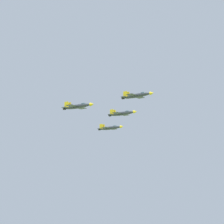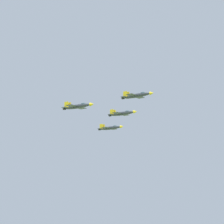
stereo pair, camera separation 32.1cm
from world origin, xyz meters
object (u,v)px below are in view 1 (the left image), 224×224
object	(u,v)px
jet_lead	(137,95)
jet_left_outer	(110,128)
jet_right_wingman	(78,106)
jet_left_wingman	(122,113)

from	to	relation	value
jet_lead	jet_left_outer	xyz separation A→B (m)	(-31.76, -40.13, -6.47)
jet_lead	jet_right_wingman	distance (m)	26.11
jet_lead	jet_right_wingman	size ratio (longest dim) A/B	0.98
jet_left_outer	jet_lead	bearing A→B (deg)	-39.48
jet_lead	jet_right_wingman	world-z (taller)	jet_lead
jet_right_wingman	jet_lead	bearing A→B (deg)	39.71
jet_left_wingman	jet_right_wingman	bearing A→B (deg)	-89.21
jet_right_wingman	jet_left_outer	xyz separation A→B (m)	(-49.00, -21.23, -1.29)
jet_left_wingman	jet_left_outer	bearing A→B (deg)	140.42
jet_left_wingman	jet_right_wingman	xyz separation A→B (m)	(33.13, 1.16, -1.98)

